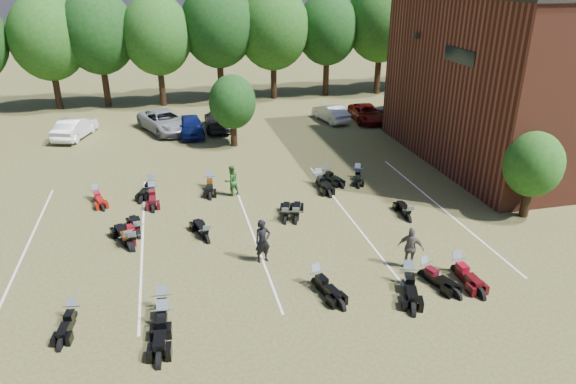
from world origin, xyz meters
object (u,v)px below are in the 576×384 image
object	(u,v)px
motorcycle_0	(163,310)
motorcycle_14	(153,198)
person_black	(263,241)
person_green	(231,181)
car_4	(191,126)
motorcycle_3	(317,285)
motorcycle_7	(134,249)
person_grey	(411,248)

from	to	relation	value
motorcycle_0	motorcycle_14	size ratio (longest dim) A/B	1.02
person_black	motorcycle_14	distance (m)	9.08
person_green	motorcycle_0	world-z (taller)	person_green
person_black	person_green	bearing A→B (deg)	79.47
car_4	motorcycle_3	xyz separation A→B (m)	(3.44, -21.09, -0.72)
motorcycle_7	motorcycle_14	bearing A→B (deg)	-103.94
motorcycle_7	person_grey	bearing A→B (deg)	153.89
car_4	person_black	size ratio (longest dim) A/B	2.24
motorcycle_7	car_4	bearing A→B (deg)	-107.76
car_4	person_grey	xyz separation A→B (m)	(7.54, -20.69, 0.19)
person_black	motorcycle_0	bearing A→B (deg)	-162.24
car_4	motorcycle_3	bearing A→B (deg)	-81.44
person_black	motorcycle_14	size ratio (longest dim) A/B	0.82
motorcycle_3	motorcycle_14	size ratio (longest dim) A/B	0.98
person_black	person_grey	xyz separation A→B (m)	(5.79, -1.89, -0.04)
person_grey	motorcycle_7	size ratio (longest dim) A/B	0.79
motorcycle_3	car_4	bearing A→B (deg)	84.06
motorcycle_3	person_black	bearing A→B (deg)	111.20
car_4	person_green	bearing A→B (deg)	-83.80
person_green	motorcycle_7	distance (m)	7.02
car_4	motorcycle_0	world-z (taller)	car_4
person_green	motorcycle_14	size ratio (longest dim) A/B	0.74
person_grey	motorcycle_0	size ratio (longest dim) A/B	0.77
person_grey	motorcycle_0	world-z (taller)	person_grey
motorcycle_3	motorcycle_7	size ratio (longest dim) A/B	0.99
person_green	motorcycle_0	size ratio (longest dim) A/B	0.73
motorcycle_0	person_black	bearing A→B (deg)	34.30
person_black	person_green	size ratio (longest dim) A/B	1.10
person_green	motorcycle_14	bearing A→B (deg)	-33.51
car_4	motorcycle_3	size ratio (longest dim) A/B	1.86
person_grey	motorcycle_7	distance (m)	11.98
motorcycle_14	person_black	bearing A→B (deg)	-60.53
person_green	person_grey	bearing A→B (deg)	99.22
car_4	person_black	distance (m)	18.88
motorcycle_0	motorcycle_14	xyz separation A→B (m)	(-0.38, 10.31, 0.00)
car_4	motorcycle_7	size ratio (longest dim) A/B	1.85
car_4	person_black	world-z (taller)	person_black
person_grey	motorcycle_14	world-z (taller)	person_grey
car_4	person_black	bearing A→B (deg)	-85.38
car_4	motorcycle_14	distance (m)	11.37
person_black	motorcycle_3	distance (m)	3.00
motorcycle_7	motorcycle_14	distance (m)	5.52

